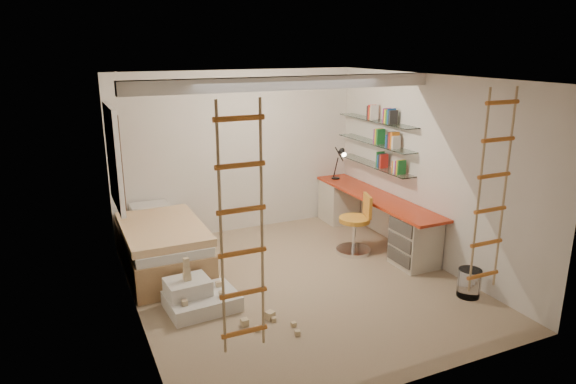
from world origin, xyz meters
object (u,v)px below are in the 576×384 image
desk (373,216)px  bed (162,245)px  play_platform (198,297)px  swivel_chair (356,231)px

desk → bed: size_ratio=1.40×
desk → play_platform: size_ratio=3.32×
play_platform → desk: bearing=17.5°
desk → swivel_chair: swivel_chair is taller
desk → swivel_chair: size_ratio=3.18×
bed → play_platform: size_ratio=2.37×
desk → swivel_chair: bearing=-150.2°
desk → play_platform: (-3.05, -0.96, -0.27)m
bed → play_platform: 1.35m
swivel_chair → play_platform: 2.66m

